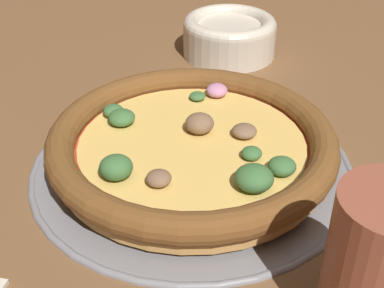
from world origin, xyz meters
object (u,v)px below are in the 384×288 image
at_px(bowl_near, 229,35).
at_px(drinking_cup, 379,271).
at_px(pizza_tray, 192,163).
at_px(pizza, 192,144).

relative_size(bowl_near, drinking_cup, 1.09).
xyz_separation_m(pizza_tray, pizza, (-0.00, 0.00, 0.02)).
bearing_deg(pizza_tray, bowl_near, -96.81).
distance_m(pizza_tray, bowl_near, 0.26).
bearing_deg(drinking_cup, pizza, -54.31).
height_order(pizza_tray, drinking_cup, drinking_cup).
xyz_separation_m(bowl_near, drinking_cup, (-0.09, 0.43, 0.03)).
bearing_deg(drinking_cup, pizza_tray, -54.36).
bearing_deg(pizza, bowl_near, -96.78).
height_order(pizza_tray, bowl_near, bowl_near).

